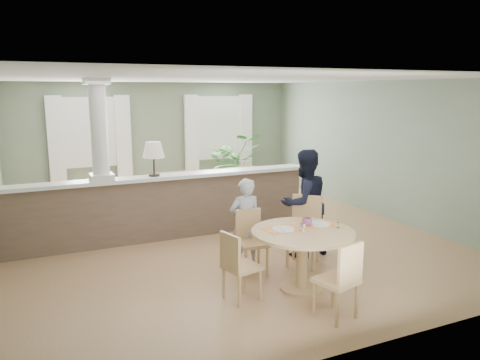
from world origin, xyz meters
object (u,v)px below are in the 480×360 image
dining_table (303,243)px  chair_near (341,278)px  man_person (304,203)px  chair_far_man (305,227)px  chair_far_boy (251,238)px  houseplant (233,163)px  chair_side (237,264)px  child_person (245,222)px  sofa (215,193)px

dining_table → chair_near: (-0.04, -0.87, -0.13)m
dining_table → man_person: (0.70, 1.09, 0.20)m
chair_far_man → chair_far_boy: bearing=-140.3°
houseplant → chair_far_man: bearing=-101.9°
chair_near → chair_side: (-0.85, 0.90, -0.02)m
houseplant → man_person: size_ratio=0.89×
chair_far_man → chair_side: 1.60m
chair_side → child_person: child_person is taller
chair_far_man → dining_table: bearing=-79.5°
chair_far_boy → chair_side: size_ratio=1.01×
man_person → chair_side: bearing=27.9°
chair_far_man → chair_near: size_ratio=1.11×
child_person → chair_far_boy: bearing=88.9°
child_person → dining_table: bearing=108.6°
houseplant → chair_near: 6.82m
sofa → houseplant: (1.22, 1.83, 0.30)m
sofa → chair_far_man: 3.15m
sofa → man_person: man_person is taller
chair_far_boy → man_person: man_person is taller
dining_table → chair_far_man: size_ratio=1.29×
chair_far_boy → man_person: size_ratio=0.53×
chair_far_boy → chair_side: 1.00m
chair_side → sofa: bearing=-30.5°
dining_table → chair_far_man: (0.52, 0.77, -0.07)m
houseplant → dining_table: 5.96m
chair_far_boy → chair_far_man: 0.85m
houseplant → chair_side: bearing=-113.3°
chair_far_man → chair_near: 1.74m
dining_table → houseplant: bearing=74.7°
sofa → child_person: 2.93m
chair_far_boy → child_person: child_person is taller
chair_near → child_person: 1.96m
chair_far_boy → chair_far_man: (0.84, -0.07, 0.08)m
houseplant → chair_near: bearing=-103.7°
chair_near → chair_far_man: bearing=-123.5°
sofa → chair_near: (-0.39, -4.79, 0.06)m
dining_table → chair_far_boy: 0.92m
chair_side → man_person: (1.59, 1.06, 0.35)m
child_person → houseplant: bearing=-109.1°
sofa → houseplant: size_ratio=2.02×
chair_side → chair_far_man: bearing=-75.1°
chair_near → child_person: child_person is taller
sofa → man_person: bearing=-82.1°
chair_far_man → man_person: size_ratio=0.61×
dining_table → sofa: bearing=84.9°
dining_table → chair_side: bearing=178.1°
chair_far_boy → child_person: size_ratio=0.67×
dining_table → chair_far_boy: size_ratio=1.49×
chair_side → man_person: 1.94m
houseplant → chair_far_man: houseplant is taller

